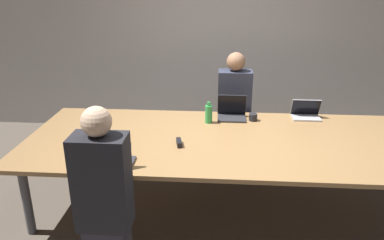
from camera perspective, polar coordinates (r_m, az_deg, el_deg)
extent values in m
plane|color=brown|center=(4.03, 4.07, -12.51)|extent=(24.00, 24.00, 0.00)
cube|color=#BCB7B2|center=(5.57, 4.61, 12.37)|extent=(12.00, 0.06, 2.80)
cube|color=#9E7547|center=(3.69, 4.35, -3.14)|extent=(3.81, 1.58, 0.04)
cylinder|color=#4C4C51|center=(3.74, -23.89, -11.07)|extent=(0.08, 0.08, 0.70)
cylinder|color=#4C4C51|center=(4.71, -17.27, -3.48)|extent=(0.08, 0.08, 0.70)
cylinder|color=#4C4C51|center=(4.73, 25.68, -4.56)|extent=(0.08, 0.08, 0.70)
cube|color=#333338|center=(3.27, -11.59, -6.24)|extent=(0.32, 0.21, 0.02)
cube|color=#333338|center=(3.15, -12.15, -5.13)|extent=(0.33, 0.06, 0.21)
cube|color=#0F1933|center=(3.16, -12.10, -5.09)|extent=(0.32, 0.06, 0.20)
cube|color=#232328|center=(2.83, -13.52, -9.28)|extent=(0.40, 0.24, 0.74)
sphere|color=beige|center=(2.63, -14.39, -0.24)|extent=(0.22, 0.22, 0.22)
cube|color=#B7B7BC|center=(4.37, 16.97, 0.31)|extent=(0.31, 0.20, 0.02)
cube|color=#B7B7BC|center=(4.40, 16.93, 1.93)|extent=(0.31, 0.09, 0.19)
cube|color=black|center=(4.39, 16.95, 1.84)|extent=(0.31, 0.09, 0.19)
cube|color=#333338|center=(4.19, 6.06, 0.25)|extent=(0.31, 0.23, 0.02)
cube|color=#333338|center=(4.25, 6.09, 2.36)|extent=(0.32, 0.05, 0.24)
cube|color=black|center=(4.24, 6.09, 2.29)|extent=(0.31, 0.05, 0.23)
cube|color=#2D2D38|center=(4.78, 6.18, -3.85)|extent=(0.32, 0.24, 0.45)
cube|color=#33384C|center=(4.57, 6.46, 2.94)|extent=(0.40, 0.24, 0.74)
sphere|color=#9E7051|center=(4.45, 6.71, 8.82)|extent=(0.22, 0.22, 0.22)
cylinder|color=#232328|center=(4.17, 9.29, 0.43)|extent=(0.09, 0.09, 0.08)
cylinder|color=green|center=(4.04, 2.56, 0.89)|extent=(0.08, 0.08, 0.19)
cylinder|color=green|center=(4.01, 2.59, 2.47)|extent=(0.04, 0.04, 0.04)
cube|color=black|center=(3.52, -1.99, -3.47)|extent=(0.07, 0.16, 0.05)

